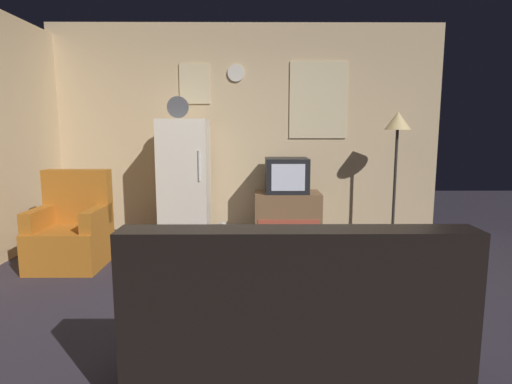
{
  "coord_description": "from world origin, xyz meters",
  "views": [
    {
      "loc": [
        0.1,
        -3.3,
        1.39
      ],
      "look_at": [
        0.13,
        0.9,
        0.75
      ],
      "focal_mm": 29.51,
      "sensor_mm": 36.0,
      "label": 1
    }
  ],
  "objects_px": {
    "armchair": "(72,232)",
    "mug_ceramic_white": "(235,232)",
    "book_stack": "(345,234)",
    "wine_glass": "(223,232)",
    "tv_stand": "(287,214)",
    "remote_control": "(241,238)",
    "mug_ceramic_tan": "(220,231)",
    "fridge": "(185,179)",
    "coffee_table": "(229,261)",
    "standing_lamp": "(397,131)",
    "crt_tv": "(287,175)",
    "couch": "(292,328)"
  },
  "relations": [
    {
      "from": "crt_tv",
      "to": "fridge",
      "type": "bearing_deg",
      "value": -176.5
    },
    {
      "from": "mug_ceramic_white",
      "to": "crt_tv",
      "type": "bearing_deg",
      "value": 71.15
    },
    {
      "from": "crt_tv",
      "to": "armchair",
      "type": "bearing_deg",
      "value": -153.1
    },
    {
      "from": "standing_lamp",
      "to": "coffee_table",
      "type": "relative_size",
      "value": 2.21
    },
    {
      "from": "armchair",
      "to": "wine_glass",
      "type": "bearing_deg",
      "value": -23.6
    },
    {
      "from": "book_stack",
      "to": "tv_stand",
      "type": "bearing_deg",
      "value": 169.35
    },
    {
      "from": "tv_stand",
      "to": "coffee_table",
      "type": "height_order",
      "value": "tv_stand"
    },
    {
      "from": "fridge",
      "to": "mug_ceramic_tan",
      "type": "height_order",
      "value": "fridge"
    },
    {
      "from": "book_stack",
      "to": "wine_glass",
      "type": "bearing_deg",
      "value": -129.62
    },
    {
      "from": "wine_glass",
      "to": "armchair",
      "type": "height_order",
      "value": "armchair"
    },
    {
      "from": "mug_ceramic_white",
      "to": "coffee_table",
      "type": "bearing_deg",
      "value": -154.67
    },
    {
      "from": "fridge",
      "to": "couch",
      "type": "bearing_deg",
      "value": -71.0
    },
    {
      "from": "mug_ceramic_white",
      "to": "remote_control",
      "type": "relative_size",
      "value": 0.6
    },
    {
      "from": "tv_stand",
      "to": "standing_lamp",
      "type": "bearing_deg",
      "value": -6.09
    },
    {
      "from": "mug_ceramic_white",
      "to": "book_stack",
      "type": "distance_m",
      "value": 2.12
    },
    {
      "from": "remote_control",
      "to": "crt_tv",
      "type": "bearing_deg",
      "value": 88.67
    },
    {
      "from": "book_stack",
      "to": "coffee_table",
      "type": "bearing_deg",
      "value": -130.47
    },
    {
      "from": "remote_control",
      "to": "book_stack",
      "type": "relative_size",
      "value": 0.72
    },
    {
      "from": "coffee_table",
      "to": "mug_ceramic_white",
      "type": "bearing_deg",
      "value": 25.33
    },
    {
      "from": "crt_tv",
      "to": "tv_stand",
      "type": "bearing_deg",
      "value": 4.11
    },
    {
      "from": "armchair",
      "to": "couch",
      "type": "bearing_deg",
      "value": -44.65
    },
    {
      "from": "standing_lamp",
      "to": "remote_control",
      "type": "relative_size",
      "value": 10.6
    },
    {
      "from": "mug_ceramic_tan",
      "to": "book_stack",
      "type": "distance_m",
      "value": 2.18
    },
    {
      "from": "fridge",
      "to": "book_stack",
      "type": "bearing_deg",
      "value": -1.59
    },
    {
      "from": "crt_tv",
      "to": "couch",
      "type": "bearing_deg",
      "value": -93.87
    },
    {
      "from": "tv_stand",
      "to": "standing_lamp",
      "type": "relative_size",
      "value": 0.53
    },
    {
      "from": "armchair",
      "to": "mug_ceramic_white",
      "type": "bearing_deg",
      "value": -18.74
    },
    {
      "from": "fridge",
      "to": "remote_control",
      "type": "bearing_deg",
      "value": -66.49
    },
    {
      "from": "tv_stand",
      "to": "fridge",
      "type": "bearing_deg",
      "value": -176.49
    },
    {
      "from": "coffee_table",
      "to": "couch",
      "type": "xyz_separation_m",
      "value": [
        0.43,
        -1.44,
        0.09
      ]
    },
    {
      "from": "mug_ceramic_white",
      "to": "wine_glass",
      "type": "bearing_deg",
      "value": -127.17
    },
    {
      "from": "fridge",
      "to": "couch",
      "type": "distance_m",
      "value": 3.32
    },
    {
      "from": "remote_control",
      "to": "book_stack",
      "type": "height_order",
      "value": "remote_control"
    },
    {
      "from": "mug_ceramic_tan",
      "to": "crt_tv",
      "type": "bearing_deg",
      "value": 66.88
    },
    {
      "from": "mug_ceramic_tan",
      "to": "fridge",
      "type": "bearing_deg",
      "value": 109.23
    },
    {
      "from": "tv_stand",
      "to": "mug_ceramic_white",
      "type": "bearing_deg",
      "value": -109.24
    },
    {
      "from": "mug_ceramic_tan",
      "to": "remote_control",
      "type": "height_order",
      "value": "mug_ceramic_tan"
    },
    {
      "from": "wine_glass",
      "to": "mug_ceramic_white",
      "type": "distance_m",
      "value": 0.16
    },
    {
      "from": "book_stack",
      "to": "standing_lamp",
      "type": "bearing_deg",
      "value": -0.55
    },
    {
      "from": "standing_lamp",
      "to": "coffee_table",
      "type": "height_order",
      "value": "standing_lamp"
    },
    {
      "from": "wine_glass",
      "to": "tv_stand",
      "type": "bearing_deg",
      "value": 69.38
    },
    {
      "from": "tv_stand",
      "to": "mug_ceramic_tan",
      "type": "xyz_separation_m",
      "value": [
        -0.74,
        -1.7,
        0.2
      ]
    },
    {
      "from": "coffee_table",
      "to": "mug_ceramic_white",
      "type": "relative_size",
      "value": 8.0
    },
    {
      "from": "remote_control",
      "to": "book_stack",
      "type": "distance_m",
      "value": 2.14
    },
    {
      "from": "coffee_table",
      "to": "remote_control",
      "type": "xyz_separation_m",
      "value": [
        0.11,
        -0.05,
        0.23
      ]
    },
    {
      "from": "coffee_table",
      "to": "wine_glass",
      "type": "relative_size",
      "value": 4.8
    },
    {
      "from": "tv_stand",
      "to": "standing_lamp",
      "type": "xyz_separation_m",
      "value": [
        1.33,
        -0.14,
        1.07
      ]
    },
    {
      "from": "fridge",
      "to": "coffee_table",
      "type": "relative_size",
      "value": 2.46
    },
    {
      "from": "standing_lamp",
      "to": "mug_ceramic_white",
      "type": "relative_size",
      "value": 17.67
    },
    {
      "from": "crt_tv",
      "to": "standing_lamp",
      "type": "xyz_separation_m",
      "value": [
        1.34,
        -0.14,
        0.57
      ]
    }
  ]
}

